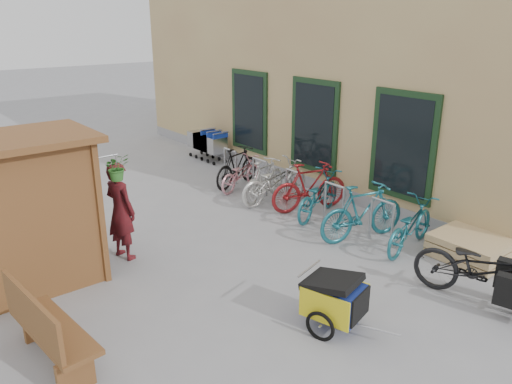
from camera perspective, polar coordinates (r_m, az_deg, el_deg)
ground at (r=8.23m, az=3.88°, el=-10.03°), size 80.00×80.00×0.00m
building at (r=15.00m, az=11.25°, el=16.91°), size 6.07×13.00×7.00m
kiosk at (r=8.26m, az=-25.48°, el=-0.06°), size 2.49×1.65×2.40m
bike_rack at (r=11.07m, az=4.36°, el=0.76°), size 0.05×5.35×0.86m
pallet_stack at (r=9.58m, az=23.26°, el=-5.85°), size 1.00×1.20×0.40m
bench at (r=6.66m, az=-22.86°, el=-14.09°), size 0.64×1.67×1.03m
shopping_carts at (r=14.93m, az=-5.61°, el=5.75°), size 0.53×1.46×0.95m
child_trailer at (r=6.98m, az=8.96°, el=-11.85°), size 0.89×1.39×0.80m
cargo_bike at (r=8.10m, az=24.80°, el=-8.20°), size 1.19×2.16×1.07m
person_kiosk at (r=8.93m, az=-15.21°, el=-2.10°), size 0.57×0.72×1.74m
bike_0 at (r=9.49m, az=17.19°, el=-3.68°), size 1.84×0.95×0.92m
bike_1 at (r=9.64m, az=12.08°, el=-2.23°), size 1.93×0.95×1.12m
bike_2 at (r=10.65m, az=7.09°, el=-0.35°), size 1.90×1.16×0.94m
bike_3 at (r=10.93m, az=6.14°, el=0.62°), size 1.89×0.99×1.09m
bike_4 at (r=11.39m, az=2.15°, el=1.20°), size 1.88×0.69×0.98m
bike_5 at (r=11.54m, az=0.95°, el=1.43°), size 1.67×0.91×0.97m
bike_6 at (r=12.29m, az=-1.77°, el=2.14°), size 1.62×0.96×0.81m
bike_7 at (r=12.53m, az=-2.18°, el=2.92°), size 1.72×0.91×1.00m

